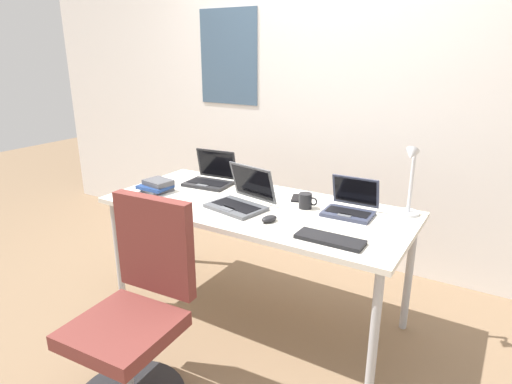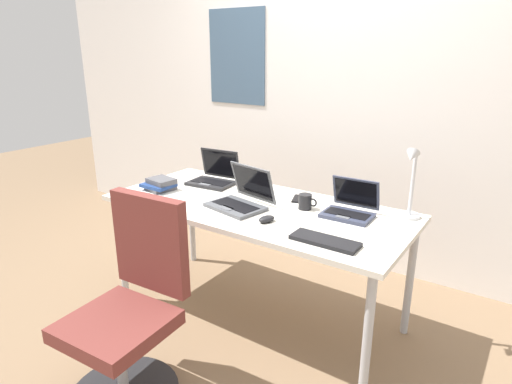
{
  "view_description": "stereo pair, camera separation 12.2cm",
  "coord_description": "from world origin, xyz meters",
  "px_view_note": "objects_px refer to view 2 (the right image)",
  "views": [
    {
      "loc": [
        1.26,
        -2.07,
        1.61
      ],
      "look_at": [
        0.0,
        0.0,
        0.82
      ],
      "focal_mm": 30.64,
      "sensor_mm": 36.0,
      "label": 1
    },
    {
      "loc": [
        1.36,
        -2.0,
        1.61
      ],
      "look_at": [
        0.0,
        0.0,
        0.82
      ],
      "focal_mm": 30.64,
      "sensor_mm": 36.0,
      "label": 2
    }
  ],
  "objects_px": {
    "office_chair": "(130,320)",
    "computer_mouse": "(267,219)",
    "laptop_back_left": "(214,177)",
    "external_keyboard": "(325,241)",
    "laptop_near_lamp": "(350,208)",
    "pill_bottle": "(247,183)",
    "coffee_mug": "(305,202)",
    "cell_phone": "(298,199)",
    "desk_lamp": "(411,184)",
    "book_stack": "(160,184)",
    "laptop_by_keyboard": "(241,199)"
  },
  "relations": [
    {
      "from": "laptop_back_left",
      "to": "cell_phone",
      "type": "relative_size",
      "value": 2.34
    },
    {
      "from": "pill_bottle",
      "to": "laptop_back_left",
      "type": "bearing_deg",
      "value": -174.17
    },
    {
      "from": "computer_mouse",
      "to": "laptop_near_lamp",
      "type": "bearing_deg",
      "value": 66.19
    },
    {
      "from": "laptop_near_lamp",
      "to": "cell_phone",
      "type": "distance_m",
      "value": 0.37
    },
    {
      "from": "external_keyboard",
      "to": "pill_bottle",
      "type": "relative_size",
      "value": 4.18
    },
    {
      "from": "computer_mouse",
      "to": "cell_phone",
      "type": "bearing_deg",
      "value": 114.88
    },
    {
      "from": "external_keyboard",
      "to": "desk_lamp",
      "type": "bearing_deg",
      "value": 66.59
    },
    {
      "from": "desk_lamp",
      "to": "coffee_mug",
      "type": "xyz_separation_m",
      "value": [
        -0.53,
        -0.17,
        -0.15
      ]
    },
    {
      "from": "laptop_near_lamp",
      "to": "coffee_mug",
      "type": "height_order",
      "value": "laptop_near_lamp"
    },
    {
      "from": "laptop_back_left",
      "to": "external_keyboard",
      "type": "distance_m",
      "value": 1.14
    },
    {
      "from": "laptop_by_keyboard",
      "to": "coffee_mug",
      "type": "xyz_separation_m",
      "value": [
        0.33,
        0.18,
        -0.0
      ]
    },
    {
      "from": "office_chair",
      "to": "computer_mouse",
      "type": "bearing_deg",
      "value": 64.88
    },
    {
      "from": "coffee_mug",
      "to": "laptop_by_keyboard",
      "type": "bearing_deg",
      "value": -151.51
    },
    {
      "from": "laptop_by_keyboard",
      "to": "coffee_mug",
      "type": "relative_size",
      "value": 3.28
    },
    {
      "from": "external_keyboard",
      "to": "coffee_mug",
      "type": "bearing_deg",
      "value": 129.93
    },
    {
      "from": "computer_mouse",
      "to": "coffee_mug",
      "type": "xyz_separation_m",
      "value": [
        0.07,
        0.29,
        0.03
      ]
    },
    {
      "from": "laptop_near_lamp",
      "to": "coffee_mug",
      "type": "distance_m",
      "value": 0.25
    },
    {
      "from": "desk_lamp",
      "to": "office_chair",
      "type": "relative_size",
      "value": 0.41
    },
    {
      "from": "laptop_by_keyboard",
      "to": "external_keyboard",
      "type": "height_order",
      "value": "laptop_by_keyboard"
    },
    {
      "from": "cell_phone",
      "to": "desk_lamp",
      "type": "bearing_deg",
      "value": -15.25
    },
    {
      "from": "external_keyboard",
      "to": "book_stack",
      "type": "xyz_separation_m",
      "value": [
        -1.25,
        0.14,
        0.03
      ]
    },
    {
      "from": "external_keyboard",
      "to": "computer_mouse",
      "type": "bearing_deg",
      "value": 170.44
    },
    {
      "from": "book_stack",
      "to": "cell_phone",
      "type": "bearing_deg",
      "value": 21.66
    },
    {
      "from": "cell_phone",
      "to": "book_stack",
      "type": "xyz_separation_m",
      "value": [
        -0.84,
        -0.33,
        0.03
      ]
    },
    {
      "from": "desk_lamp",
      "to": "pill_bottle",
      "type": "relative_size",
      "value": 5.07
    },
    {
      "from": "pill_bottle",
      "to": "computer_mouse",
      "type": "bearing_deg",
      "value": -44.66
    },
    {
      "from": "external_keyboard",
      "to": "pill_bottle",
      "type": "bearing_deg",
      "value": 149.03
    },
    {
      "from": "pill_bottle",
      "to": "coffee_mug",
      "type": "distance_m",
      "value": 0.51
    },
    {
      "from": "laptop_by_keyboard",
      "to": "office_chair",
      "type": "height_order",
      "value": "laptop_by_keyboard"
    },
    {
      "from": "laptop_back_left",
      "to": "book_stack",
      "type": "distance_m",
      "value": 0.37
    },
    {
      "from": "pill_bottle",
      "to": "coffee_mug",
      "type": "relative_size",
      "value": 0.7
    },
    {
      "from": "laptop_by_keyboard",
      "to": "coffee_mug",
      "type": "bearing_deg",
      "value": 28.49
    },
    {
      "from": "pill_bottle",
      "to": "office_chair",
      "type": "distance_m",
      "value": 1.17
    },
    {
      "from": "laptop_by_keyboard",
      "to": "office_chair",
      "type": "relative_size",
      "value": 0.38
    },
    {
      "from": "computer_mouse",
      "to": "book_stack",
      "type": "xyz_separation_m",
      "value": [
        -0.88,
        0.08,
        0.02
      ]
    },
    {
      "from": "book_stack",
      "to": "coffee_mug",
      "type": "relative_size",
      "value": 1.81
    },
    {
      "from": "office_chair",
      "to": "external_keyboard",
      "type": "bearing_deg",
      "value": 41.9
    },
    {
      "from": "laptop_near_lamp",
      "to": "pill_bottle",
      "type": "xyz_separation_m",
      "value": [
        -0.74,
        0.07,
        -0.0
      ]
    },
    {
      "from": "laptop_back_left",
      "to": "coffee_mug",
      "type": "height_order",
      "value": "laptop_back_left"
    },
    {
      "from": "laptop_back_left",
      "to": "laptop_near_lamp",
      "type": "height_order",
      "value": "laptop_back_left"
    },
    {
      "from": "cell_phone",
      "to": "office_chair",
      "type": "distance_m",
      "value": 1.19
    },
    {
      "from": "computer_mouse",
      "to": "pill_bottle",
      "type": "distance_m",
      "value": 0.59
    },
    {
      "from": "laptop_back_left",
      "to": "cell_phone",
      "type": "height_order",
      "value": "laptop_back_left"
    },
    {
      "from": "laptop_back_left",
      "to": "book_stack",
      "type": "height_order",
      "value": "laptop_back_left"
    },
    {
      "from": "laptop_by_keyboard",
      "to": "cell_phone",
      "type": "bearing_deg",
      "value": 54.35
    },
    {
      "from": "laptop_near_lamp",
      "to": "coffee_mug",
      "type": "xyz_separation_m",
      "value": [
        -0.25,
        -0.05,
        0.0
      ]
    },
    {
      "from": "pill_bottle",
      "to": "office_chair",
      "type": "xyz_separation_m",
      "value": [
        0.1,
        -1.1,
        -0.38
      ]
    },
    {
      "from": "external_keyboard",
      "to": "laptop_by_keyboard",
      "type": "bearing_deg",
      "value": 164.24
    },
    {
      "from": "desk_lamp",
      "to": "coffee_mug",
      "type": "relative_size",
      "value": 3.54
    },
    {
      "from": "desk_lamp",
      "to": "laptop_near_lamp",
      "type": "distance_m",
      "value": 0.34
    }
  ]
}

